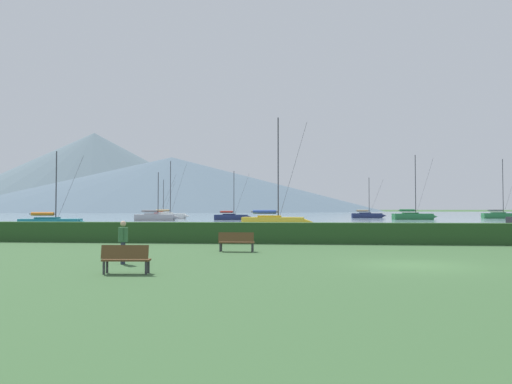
# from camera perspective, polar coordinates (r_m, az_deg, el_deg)

# --- Properties ---
(ground_plane) EXTENTS (1000.00, 1000.00, 0.00)m
(ground_plane) POSITION_cam_1_polar(r_m,az_deg,el_deg) (19.60, 17.99, -8.04)
(ground_plane) COLOR #385B33
(harbor_water) EXTENTS (320.00, 246.00, 0.00)m
(harbor_water) POSITION_cam_1_polar(r_m,az_deg,el_deg) (156.10, 7.17, -2.60)
(harbor_water) COLOR gray
(harbor_water) RESTS_ON ground_plane
(hedge_line) EXTENTS (80.00, 1.20, 1.25)m
(hedge_line) POSITION_cam_1_polar(r_m,az_deg,el_deg) (30.36, 13.52, -4.66)
(hedge_line) COLOR #284C23
(hedge_line) RESTS_ON ground_plane
(sailboat_slip_2) EXTENTS (7.20, 2.19, 8.47)m
(sailboat_slip_2) POSITION_cam_1_polar(r_m,az_deg,el_deg) (106.33, 12.71, -2.62)
(sailboat_slip_2) COLOR navy
(sailboat_slip_2) RESTS_ON harbor_water
(sailboat_slip_3) EXTENTS (8.12, 2.98, 11.73)m
(sailboat_slip_3) POSITION_cam_1_polar(r_m,az_deg,el_deg) (93.60, 17.68, -2.64)
(sailboat_slip_3) COLOR #236B38
(sailboat_slip_3) RESTS_ON harbor_water
(sailboat_slip_4) EXTENTS (6.72, 2.64, 8.27)m
(sailboat_slip_4) POSITION_cam_1_polar(r_m,az_deg,el_deg) (109.68, -10.83, -2.63)
(sailboat_slip_4) COLOR red
(sailboat_slip_4) RESTS_ON harbor_water
(sailboat_slip_5) EXTENTS (7.56, 2.62, 8.15)m
(sailboat_slip_5) POSITION_cam_1_polar(r_m,az_deg,el_deg) (85.06, -11.54, -2.83)
(sailboat_slip_5) COLOR #9E9EA3
(sailboat_slip_5) RESTS_ON harbor_water
(sailboat_slip_6) EXTENTS (8.02, 2.56, 12.37)m
(sailboat_slip_6) POSITION_cam_1_polar(r_m,az_deg,el_deg) (55.79, 2.09, -3.33)
(sailboat_slip_6) COLOR gold
(sailboat_slip_6) RESTS_ON harbor_water
(sailboat_slip_7) EXTENTS (7.23, 3.02, 8.21)m
(sailboat_slip_7) POSITION_cam_1_polar(r_m,az_deg,el_deg) (57.10, -22.53, -3.26)
(sailboat_slip_7) COLOR #19707A
(sailboat_slip_7) RESTS_ON harbor_water
(sailboat_slip_8) EXTENTS (7.79, 2.41, 11.23)m
(sailboat_slip_8) POSITION_cam_1_polar(r_m,az_deg,el_deg) (96.82, -10.14, -2.68)
(sailboat_slip_8) COLOR white
(sailboat_slip_8) RESTS_ON harbor_water
(sailboat_slip_10) EXTENTS (6.78, 2.20, 8.66)m
(sailboat_slip_10) POSITION_cam_1_polar(r_m,az_deg,el_deg) (87.62, -2.84, -2.86)
(sailboat_slip_10) COLOR navy
(sailboat_slip_10) RESTS_ON harbor_water
(sailboat_slip_11) EXTENTS (7.85, 2.66, 11.95)m
(sailboat_slip_11) POSITION_cam_1_polar(r_m,az_deg,el_deg) (110.37, 26.42, -2.41)
(sailboat_slip_11) COLOR #236B38
(sailboat_slip_11) RESTS_ON harbor_water
(park_bench_near_path) EXTENTS (1.56, 0.58, 0.95)m
(park_bench_near_path) POSITION_cam_1_polar(r_m,az_deg,el_deg) (16.69, -14.80, -7.35)
(park_bench_near_path) COLOR brown
(park_bench_near_path) RESTS_ON ground_plane
(park_bench_under_tree) EXTENTS (1.74, 0.49, 0.95)m
(park_bench_under_tree) POSITION_cam_1_polar(r_m,az_deg,el_deg) (24.24, -2.28, -5.66)
(park_bench_under_tree) COLOR brown
(park_bench_under_tree) RESTS_ON ground_plane
(person_seated_viewer) EXTENTS (0.36, 0.56, 1.65)m
(person_seated_viewer) POSITION_cam_1_polar(r_m,az_deg,el_deg) (19.61, -15.10, -5.21)
(person_seated_viewer) COLOR #2D3347
(person_seated_viewer) RESTS_ON ground_plane
(distant_hill_west_ridge) EXTENTS (263.40, 263.40, 69.71)m
(distant_hill_west_ridge) POSITION_cam_1_polar(r_m,az_deg,el_deg) (468.02, -18.21, 2.27)
(distant_hill_west_ridge) COLOR slate
(distant_hill_west_ridge) RESTS_ON ground_plane
(distant_hill_central_peak) EXTENTS (276.21, 276.21, 36.02)m
(distant_hill_central_peak) POSITION_cam_1_polar(r_m,az_deg,el_deg) (335.26, -9.71, 0.91)
(distant_hill_central_peak) COLOR #4C6070
(distant_hill_central_peak) RESTS_ON ground_plane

